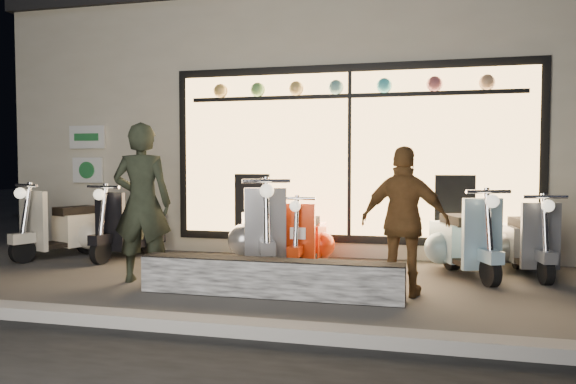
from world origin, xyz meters
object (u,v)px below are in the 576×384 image
Objects in this scene: woman at (405,221)px; scooter_silver at (261,232)px; man at (142,203)px; scooter_red at (307,239)px; graffiti_barrier at (270,278)px.

scooter_silver is at bearing -23.55° from woman.
scooter_silver is 2.37m from woman.
man is at bearing 9.77° from woman.
man reaches higher than scooter_silver.
man reaches higher than scooter_red.
man is (-1.69, -1.47, 0.56)m from scooter_red.
woman reaches higher than scooter_red.
woman is at bearing -54.04° from scooter_silver.
man reaches higher than woman.
man reaches higher than graffiti_barrier.
scooter_red is 0.82× the size of woman.
scooter_red is 2.30m from man.
man is (-1.09, -1.30, 0.48)m from scooter_silver.
scooter_red is 2.03m from woman.
scooter_red is (0.01, 1.81, 0.18)m from graffiti_barrier.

